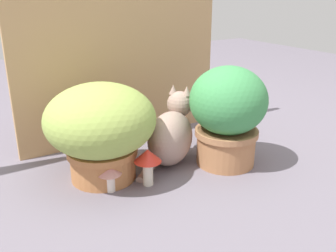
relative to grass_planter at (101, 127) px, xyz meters
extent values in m
plane|color=slate|center=(0.22, -0.17, -0.21)|extent=(6.00, 6.00, 0.00)
cube|color=tan|center=(0.25, 0.34, 0.19)|extent=(0.99, 0.03, 0.80)
cylinder|color=#B06F40|center=(0.00, 0.00, -0.15)|extent=(0.25, 0.25, 0.12)
cylinder|color=#B47041|center=(0.00, 0.00, -0.10)|extent=(0.27, 0.27, 0.02)
ellipsoid|color=#93AB4E|center=(0.00, 0.00, 0.03)|extent=(0.41, 0.41, 0.27)
cylinder|color=#AC7148|center=(0.48, -0.15, -0.13)|extent=(0.24, 0.24, 0.15)
cylinder|color=#A9724C|center=(0.48, -0.15, -0.07)|extent=(0.26, 0.26, 0.02)
ellipsoid|color=#3F8F4E|center=(0.48, -0.15, 0.06)|extent=(0.31, 0.31, 0.27)
ellipsoid|color=gray|center=(0.29, -0.03, -0.10)|extent=(0.31, 0.29, 0.22)
ellipsoid|color=beige|center=(0.37, 0.03, -0.11)|extent=(0.12, 0.12, 0.11)
sphere|color=gray|center=(0.38, 0.04, 0.02)|extent=(0.15, 0.15, 0.11)
cone|color=gray|center=(0.36, 0.07, 0.08)|extent=(0.05, 0.05, 0.04)
cone|color=gray|center=(0.39, 0.02, 0.08)|extent=(0.05, 0.05, 0.04)
cylinder|color=gray|center=(0.17, -0.06, -0.19)|extent=(0.17, 0.14, 0.07)
cylinder|color=silver|center=(0.12, -0.14, -0.16)|extent=(0.04, 0.04, 0.10)
cone|color=red|center=(0.12, -0.14, -0.09)|extent=(0.10, 0.10, 0.05)
cylinder|color=silver|center=(-0.02, -0.11, -0.18)|extent=(0.04, 0.04, 0.07)
cone|color=pink|center=(-0.02, -0.11, -0.12)|extent=(0.09, 0.09, 0.04)
camera|label=1|loc=(-0.48, -1.25, 0.49)|focal=40.73mm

